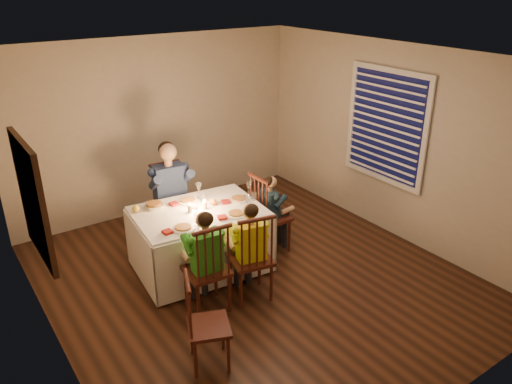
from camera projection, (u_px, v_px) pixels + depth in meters
ground at (254, 278)px, 6.02m from camera, size 5.00×5.00×0.00m
wall_left at (41, 234)px, 4.32m from camera, size 0.02×5.00×2.60m
wall_right at (392, 142)px, 6.68m from camera, size 0.02×5.00×2.60m
wall_back at (158, 126)px, 7.37m from camera, size 4.50×0.02×2.60m
ceiling at (254, 58)px, 4.98m from camera, size 5.00×5.00×0.00m
dining_table at (199, 228)px, 6.00m from camera, size 1.63×1.25×0.76m
chair_adult at (174, 239)px, 6.89m from camera, size 0.49×0.47×1.08m
chair_near_left at (208, 308)px, 5.49m from camera, size 0.48×0.46×1.08m
chair_near_right at (251, 295)px, 5.69m from camera, size 0.53×0.51×1.08m
chair_end at (270, 249)px, 6.64m from camera, size 0.43×0.45×1.08m
chair_extra at (211, 362)px, 4.71m from camera, size 0.50×0.51×0.96m
adult at (174, 239)px, 6.89m from camera, size 0.59×0.55×1.40m
child_green at (208, 308)px, 5.49m from camera, size 0.45×0.42×1.18m
child_yellow at (251, 295)px, 5.69m from camera, size 0.48×0.46×1.17m
child_teal at (270, 249)px, 6.64m from camera, size 0.32×0.34×1.05m
setting_adult at (188, 201)px, 6.12m from camera, size 0.29×0.29×0.02m
setting_green at (183, 228)px, 5.47m from camera, size 0.29×0.29×0.02m
setting_yellow at (236, 214)px, 5.79m from camera, size 0.29×0.29×0.02m
setting_teal at (239, 199)px, 6.18m from camera, size 0.29×0.29×0.02m
candle_left at (190, 209)px, 5.84m from camera, size 0.06×0.06×0.10m
candle_right at (205, 205)px, 5.93m from camera, size 0.06×0.06×0.10m
squash at (136, 209)px, 5.85m from camera, size 0.09×0.09×0.09m
orange_fruit at (214, 202)px, 6.03m from camera, size 0.08×0.08×0.08m
serving_bowl at (154, 206)px, 5.95m from camera, size 0.26×0.26×0.06m
wall_mirror at (33, 201)px, 4.48m from camera, size 0.06×0.95×1.15m
window_blinds at (385, 126)px, 6.65m from camera, size 0.07×1.34×1.54m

